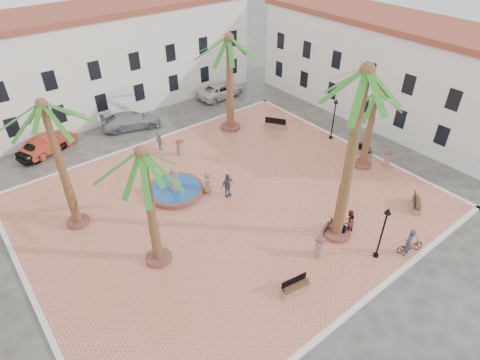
{
  "coord_description": "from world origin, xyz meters",
  "views": [
    {
      "loc": [
        -12.84,
        -17.46,
        17.53
      ],
      "look_at": [
        1.0,
        0.0,
        1.6
      ],
      "focal_mm": 30.0,
      "sensor_mm": 36.0,
      "label": 1
    }
  ],
  "objects_px": {
    "car_white": "(221,90)",
    "car_black": "(43,147)",
    "palm_ne": "(229,50)",
    "bench_se": "(416,205)",
    "bicycle_a": "(410,246)",
    "bicycle_b": "(329,225)",
    "pedestrian_north": "(160,140)",
    "palm_s": "(363,90)",
    "lamppost_e": "(335,112)",
    "palm_e": "(375,102)",
    "car_silver": "(131,120)",
    "cyclist_b": "(349,222)",
    "litter_bin": "(343,230)",
    "bollard_n": "(180,147)",
    "fountain": "(175,189)",
    "cyclist_a": "(409,242)",
    "bench_ne": "(276,125)",
    "car_red": "(49,143)",
    "palm_sw": "(143,166)",
    "lamppost_s": "(384,225)",
    "bench_s": "(295,288)",
    "bollard_e": "(387,159)",
    "pedestrian_fountain_a": "(207,182)",
    "pedestrian_east": "(366,147)",
    "palm_nw": "(46,118)",
    "bollard_se": "(319,247)",
    "bench_e": "(361,151)",
    "pedestrian_fountain_b": "(227,185)"
  },
  "relations": [
    {
      "from": "palm_ne",
      "to": "litter_bin",
      "type": "height_order",
      "value": "palm_ne"
    },
    {
      "from": "lamppost_e",
      "to": "car_white",
      "type": "xyz_separation_m",
      "value": [
        -2.11,
        13.36,
        -1.91
      ]
    },
    {
      "from": "litter_bin",
      "to": "cyclist_a",
      "type": "distance_m",
      "value": 3.83
    },
    {
      "from": "bench_se",
      "to": "cyclist_b",
      "type": "height_order",
      "value": "cyclist_b"
    },
    {
      "from": "fountain",
      "to": "lamppost_s",
      "type": "height_order",
      "value": "lamppost_s"
    },
    {
      "from": "car_white",
      "to": "car_black",
      "type": "bearing_deg",
      "value": 86.29
    },
    {
      "from": "bench_se",
      "to": "cyclist_a",
      "type": "height_order",
      "value": "cyclist_a"
    },
    {
      "from": "lamppost_e",
      "to": "bollard_se",
      "type": "height_order",
      "value": "lamppost_e"
    },
    {
      "from": "bench_s",
      "to": "litter_bin",
      "type": "height_order",
      "value": "bench_s"
    },
    {
      "from": "bench_se",
      "to": "bench_e",
      "type": "height_order",
      "value": "bench_e"
    },
    {
      "from": "palm_s",
      "to": "pedestrian_fountain_b",
      "type": "distance_m",
      "value": 11.75
    },
    {
      "from": "palm_ne",
      "to": "bench_se",
      "type": "distance_m",
      "value": 18.48
    },
    {
      "from": "palm_sw",
      "to": "car_black",
      "type": "distance_m",
      "value": 17.49
    },
    {
      "from": "palm_e",
      "to": "lamppost_s",
      "type": "distance_m",
      "value": 10.25
    },
    {
      "from": "palm_nw",
      "to": "bollard_se",
      "type": "height_order",
      "value": "palm_nw"
    },
    {
      "from": "palm_e",
      "to": "car_silver",
      "type": "height_order",
      "value": "palm_e"
    },
    {
      "from": "car_white",
      "to": "pedestrian_fountain_a",
      "type": "bearing_deg",
      "value": 136.03
    },
    {
      "from": "palm_s",
      "to": "lamppost_e",
      "type": "distance_m",
      "value": 14.2
    },
    {
      "from": "bench_se",
      "to": "car_silver",
      "type": "xyz_separation_m",
      "value": [
        -9.88,
        22.76,
        0.36
      ]
    },
    {
      "from": "palm_sw",
      "to": "pedestrian_east",
      "type": "height_order",
      "value": "palm_sw"
    },
    {
      "from": "car_black",
      "to": "bicycle_b",
      "type": "bearing_deg",
      "value": -173.38
    },
    {
      "from": "bicycle_b",
      "to": "car_white",
      "type": "bearing_deg",
      "value": -36.06
    },
    {
      "from": "bench_se",
      "to": "bicycle_a",
      "type": "distance_m",
      "value": 4.52
    },
    {
      "from": "bench_ne",
      "to": "car_red",
      "type": "bearing_deg",
      "value": 28.28
    },
    {
      "from": "palm_sw",
      "to": "bench_s",
      "type": "bearing_deg",
      "value": -55.06
    },
    {
      "from": "bollard_e",
      "to": "palm_sw",
      "type": "bearing_deg",
      "value": 172.99
    },
    {
      "from": "pedestrian_fountain_a",
      "to": "pedestrian_east",
      "type": "distance_m",
      "value": 13.41
    },
    {
      "from": "car_white",
      "to": "pedestrian_north",
      "type": "bearing_deg",
      "value": 114.43
    },
    {
      "from": "bicycle_b",
      "to": "pedestrian_fountain_a",
      "type": "distance_m",
      "value": 8.87
    },
    {
      "from": "bench_ne",
      "to": "car_white",
      "type": "distance_m",
      "value": 8.91
    },
    {
      "from": "car_white",
      "to": "lamppost_e",
      "type": "bearing_deg",
      "value": -175.65
    },
    {
      "from": "litter_bin",
      "to": "cyclist_b",
      "type": "distance_m",
      "value": 0.67
    },
    {
      "from": "palm_nw",
      "to": "litter_bin",
      "type": "bearing_deg",
      "value": -42.13
    },
    {
      "from": "litter_bin",
      "to": "cyclist_b",
      "type": "relative_size",
      "value": 0.4
    },
    {
      "from": "palm_sw",
      "to": "lamppost_s",
      "type": "height_order",
      "value": "palm_sw"
    },
    {
      "from": "bench_se",
      "to": "bench_s",
      "type": "bearing_deg",
      "value": 146.27
    },
    {
      "from": "bench_ne",
      "to": "palm_e",
      "type": "bearing_deg",
      "value": 152.24
    },
    {
      "from": "fountain",
      "to": "lamppost_e",
      "type": "xyz_separation_m",
      "value": [
        14.69,
        -1.64,
        2.21
      ]
    },
    {
      "from": "palm_ne",
      "to": "bicycle_b",
      "type": "xyz_separation_m",
      "value": [
        -3.41,
        -14.71,
        -6.68
      ]
    },
    {
      "from": "bench_e",
      "to": "pedestrian_east",
      "type": "bearing_deg",
      "value": -177.51
    },
    {
      "from": "bicycle_b",
      "to": "pedestrian_north",
      "type": "relative_size",
      "value": 0.92
    },
    {
      "from": "palm_ne",
      "to": "bollard_n",
      "type": "xyz_separation_m",
      "value": [
        -5.98,
        -1.13,
        -6.45
      ]
    },
    {
      "from": "bollard_n",
      "to": "fountain",
      "type": "bearing_deg",
      "value": -125.48
    },
    {
      "from": "car_red",
      "to": "bicycle_a",
      "type": "bearing_deg",
      "value": -175.19
    },
    {
      "from": "lamppost_s",
      "to": "palm_sw",
      "type": "bearing_deg",
      "value": 142.75
    },
    {
      "from": "palm_e",
      "to": "lamppost_e",
      "type": "xyz_separation_m",
      "value": [
        1.37,
        4.41,
        -2.87
      ]
    },
    {
      "from": "cyclist_a",
      "to": "bicycle_a",
      "type": "xyz_separation_m",
      "value": [
        0.32,
        0.0,
        -0.49
      ]
    },
    {
      "from": "car_black",
      "to": "car_silver",
      "type": "distance_m",
      "value": 7.72
    },
    {
      "from": "car_silver",
      "to": "lamppost_e",
      "type": "bearing_deg",
      "value": -118.03
    },
    {
      "from": "bollard_e",
      "to": "car_black",
      "type": "xyz_separation_m",
      "value": [
        -20.38,
        18.68,
        -0.07
      ]
    }
  ]
}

